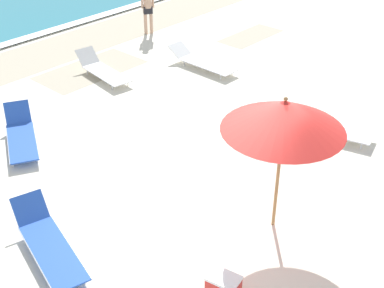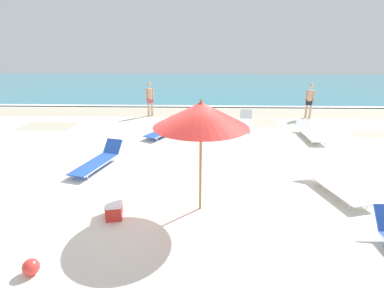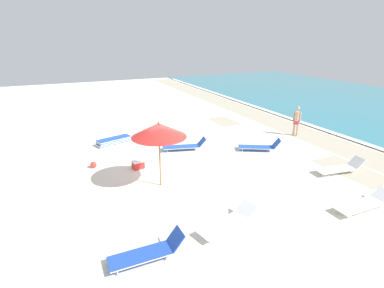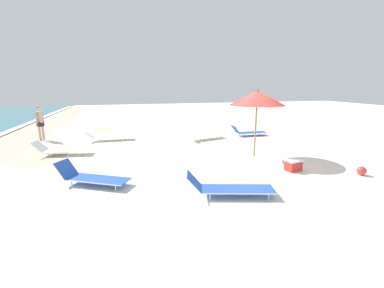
{
  "view_description": "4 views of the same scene",
  "coord_description": "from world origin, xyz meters",
  "px_view_note": "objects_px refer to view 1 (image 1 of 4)",
  "views": [
    {
      "loc": [
        -5.64,
        -4.81,
        6.4
      ],
      "look_at": [
        0.98,
        1.23,
        0.89
      ],
      "focal_mm": 50.0,
      "sensor_mm": 36.0,
      "label": 1
    },
    {
      "loc": [
        0.98,
        -7.0,
        3.73
      ],
      "look_at": [
        0.7,
        1.98,
        0.66
      ],
      "focal_mm": 28.0,
      "sensor_mm": 36.0,
      "label": 2
    },
    {
      "loc": [
        11.09,
        -4.07,
        5.52
      ],
      "look_at": [
        0.02,
        0.98,
        1.15
      ],
      "focal_mm": 28.0,
      "sensor_mm": 36.0,
      "label": 3
    },
    {
      "loc": [
        -7.89,
        4.05,
        2.77
      ],
      "look_at": [
        0.65,
        1.83,
        0.72
      ],
      "focal_mm": 24.0,
      "sensor_mm": 36.0,
      "label": 4
    }
  ],
  "objects_px": {
    "sun_lounger_under_umbrella": "(21,135)",
    "sun_lounger_near_water_left": "(327,127)",
    "beachgoer_wading_adult": "(148,5)",
    "beach_umbrella": "(284,116)",
    "sun_lounger_mid_beach_pair_a": "(202,61)",
    "sun_lounger_mid_beach_solo": "(103,70)",
    "cooler_box": "(223,286)",
    "sun_lounger_beside_umbrella": "(48,243)"
  },
  "relations": [
    {
      "from": "sun_lounger_under_umbrella",
      "to": "sun_lounger_mid_beach_pair_a",
      "type": "relative_size",
      "value": 0.91
    },
    {
      "from": "beachgoer_wading_adult",
      "to": "beach_umbrella",
      "type": "bearing_deg",
      "value": 89.69
    },
    {
      "from": "sun_lounger_beside_umbrella",
      "to": "cooler_box",
      "type": "height_order",
      "value": "sun_lounger_beside_umbrella"
    },
    {
      "from": "sun_lounger_under_umbrella",
      "to": "sun_lounger_near_water_left",
      "type": "height_order",
      "value": "sun_lounger_under_umbrella"
    },
    {
      "from": "sun_lounger_under_umbrella",
      "to": "cooler_box",
      "type": "xyz_separation_m",
      "value": [
        -0.4,
        -6.28,
        -0.03
      ]
    },
    {
      "from": "sun_lounger_beside_umbrella",
      "to": "cooler_box",
      "type": "distance_m",
      "value": 3.08
    },
    {
      "from": "beachgoer_wading_adult",
      "to": "cooler_box",
      "type": "xyz_separation_m",
      "value": [
        -7.41,
        -9.43,
        -0.81
      ]
    },
    {
      "from": "sun_lounger_under_umbrella",
      "to": "beachgoer_wading_adult",
      "type": "xyz_separation_m",
      "value": [
        7.02,
        3.16,
        0.78
      ]
    },
    {
      "from": "sun_lounger_under_umbrella",
      "to": "sun_lounger_mid_beach_pair_a",
      "type": "height_order",
      "value": "sun_lounger_under_umbrella"
    },
    {
      "from": "beach_umbrella",
      "to": "sun_lounger_mid_beach_pair_a",
      "type": "height_order",
      "value": "beach_umbrella"
    },
    {
      "from": "sun_lounger_mid_beach_solo",
      "to": "sun_lounger_beside_umbrella",
      "type": "bearing_deg",
      "value": -128.55
    },
    {
      "from": "beach_umbrella",
      "to": "sun_lounger_mid_beach_pair_a",
      "type": "relative_size",
      "value": 1.13
    },
    {
      "from": "beach_umbrella",
      "to": "sun_lounger_mid_beach_pair_a",
      "type": "distance_m",
      "value": 7.55
    },
    {
      "from": "sun_lounger_under_umbrella",
      "to": "sun_lounger_mid_beach_solo",
      "type": "relative_size",
      "value": 0.96
    },
    {
      "from": "sun_lounger_mid_beach_solo",
      "to": "cooler_box",
      "type": "height_order",
      "value": "sun_lounger_mid_beach_solo"
    },
    {
      "from": "sun_lounger_mid_beach_solo",
      "to": "sun_lounger_mid_beach_pair_a",
      "type": "xyz_separation_m",
      "value": [
        2.4,
        -1.67,
        -0.01
      ]
    },
    {
      "from": "cooler_box",
      "to": "beachgoer_wading_adult",
      "type": "bearing_deg",
      "value": -48.49
    },
    {
      "from": "sun_lounger_near_water_left",
      "to": "cooler_box",
      "type": "distance_m",
      "value": 5.6
    },
    {
      "from": "beach_umbrella",
      "to": "sun_lounger_beside_umbrella",
      "type": "xyz_separation_m",
      "value": [
        -3.21,
        2.41,
        -2.05
      ]
    },
    {
      "from": "sun_lounger_mid_beach_pair_a",
      "to": "sun_lounger_mid_beach_solo",
      "type": "bearing_deg",
      "value": 145.68
    },
    {
      "from": "sun_lounger_beside_umbrella",
      "to": "beachgoer_wading_adult",
      "type": "distance_m",
      "value": 10.96
    },
    {
      "from": "sun_lounger_mid_beach_pair_a",
      "to": "sun_lounger_under_umbrella",
      "type": "bearing_deg",
      "value": 178.76
    },
    {
      "from": "sun_lounger_beside_umbrella",
      "to": "sun_lounger_mid_beach_solo",
      "type": "xyz_separation_m",
      "value": [
        5.29,
        4.97,
        0.0
      ]
    },
    {
      "from": "sun_lounger_mid_beach_solo",
      "to": "beach_umbrella",
      "type": "bearing_deg",
      "value": -97.52
    },
    {
      "from": "sun_lounger_under_umbrella",
      "to": "sun_lounger_mid_beach_pair_a",
      "type": "distance_m",
      "value": 6.02
    },
    {
      "from": "sun_lounger_mid_beach_pair_a",
      "to": "beachgoer_wading_adult",
      "type": "height_order",
      "value": "beachgoer_wading_adult"
    },
    {
      "from": "sun_lounger_near_water_left",
      "to": "sun_lounger_mid_beach_pair_a",
      "type": "relative_size",
      "value": 0.95
    },
    {
      "from": "sun_lounger_near_water_left",
      "to": "sun_lounger_mid_beach_pair_a",
      "type": "height_order",
      "value": "sun_lounger_near_water_left"
    },
    {
      "from": "beachgoer_wading_adult",
      "to": "cooler_box",
      "type": "bearing_deg",
      "value": 82.81
    },
    {
      "from": "sun_lounger_mid_beach_pair_a",
      "to": "beach_umbrella",
      "type": "bearing_deg",
      "value": -127.76
    },
    {
      "from": "sun_lounger_near_water_left",
      "to": "cooler_box",
      "type": "xyz_separation_m",
      "value": [
        -5.43,
        -1.35,
        -0.02
      ]
    },
    {
      "from": "beach_umbrella",
      "to": "beachgoer_wading_adult",
      "type": "relative_size",
      "value": 1.48
    },
    {
      "from": "sun_lounger_under_umbrella",
      "to": "sun_lounger_near_water_left",
      "type": "relative_size",
      "value": 0.96
    },
    {
      "from": "sun_lounger_near_water_left",
      "to": "sun_lounger_mid_beach_pair_a",
      "type": "distance_m",
      "value": 4.85
    },
    {
      "from": "sun_lounger_beside_umbrella",
      "to": "beachgoer_wading_adult",
      "type": "xyz_separation_m",
      "value": [
        8.7,
        6.63,
        0.78
      ]
    },
    {
      "from": "beach_umbrella",
      "to": "sun_lounger_mid_beach_solo",
      "type": "height_order",
      "value": "beach_umbrella"
    },
    {
      "from": "sun_lounger_under_umbrella",
      "to": "sun_lounger_mid_beach_pair_a",
      "type": "bearing_deg",
      "value": 26.93
    },
    {
      "from": "sun_lounger_beside_umbrella",
      "to": "cooler_box",
      "type": "relative_size",
      "value": 4.14
    },
    {
      "from": "sun_lounger_near_water_left",
      "to": "cooler_box",
      "type": "relative_size",
      "value": 3.97
    },
    {
      "from": "sun_lounger_mid_beach_solo",
      "to": "sun_lounger_mid_beach_pair_a",
      "type": "bearing_deg",
      "value": -26.48
    },
    {
      "from": "beach_umbrella",
      "to": "sun_lounger_mid_beach_pair_a",
      "type": "xyz_separation_m",
      "value": [
        4.49,
        5.71,
        -2.06
      ]
    },
    {
      "from": "sun_lounger_under_umbrella",
      "to": "beach_umbrella",
      "type": "bearing_deg",
      "value": -46.87
    }
  ]
}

